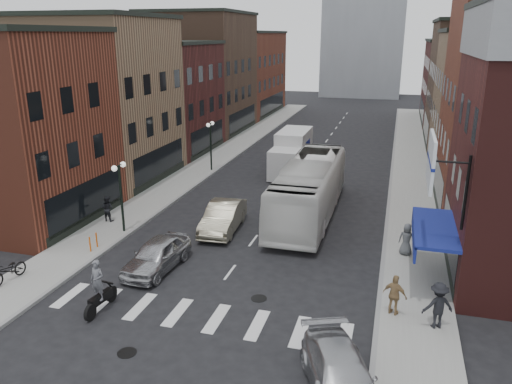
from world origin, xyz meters
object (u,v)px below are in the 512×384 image
(ped_left_solo, at_px, (107,209))
(ped_right_b, at_px, (395,295))
(box_truck, at_px, (291,153))
(parked_bicycle, at_px, (9,271))
(bike_rack, at_px, (93,242))
(ped_right_a, at_px, (438,305))
(ped_right_c, at_px, (407,239))
(billboard_sign, at_px, (433,163))
(curb_car, at_px, (341,377))
(streetlamp_near, at_px, (120,185))
(streetlamp_far, at_px, (211,137))
(transit_bus, at_px, (309,189))
(sedan_left_near, at_px, (157,255))
(motorcycle_rider, at_px, (99,288))
(sedan_left_far, at_px, (223,217))

(ped_left_solo, distance_m, ped_right_b, 17.82)
(box_truck, relative_size, parked_bicycle, 3.87)
(bike_rack, height_order, box_truck, box_truck)
(bike_rack, distance_m, ped_right_a, 17.01)
(ped_right_c, bearing_deg, billboard_sign, 107.84)
(bike_rack, height_order, curb_car, curb_car)
(streetlamp_near, xyz_separation_m, ped_left_solo, (-1.75, 1.19, -1.99))
(streetlamp_near, height_order, streetlamp_far, same)
(transit_bus, height_order, ped_left_solo, transit_bus)
(streetlamp_far, distance_m, sedan_left_near, 18.21)
(billboard_sign, distance_m, parked_bicycle, 18.96)
(curb_car, bearing_deg, sedan_left_near, 123.31)
(ped_left_solo, bearing_deg, streetlamp_near, 149.11)
(streetlamp_far, xyz_separation_m, parked_bicycle, (-1.86, -20.84, -2.25))
(sedan_left_near, xyz_separation_m, ped_left_solo, (-5.68, 4.84, 0.16))
(streetlamp_far, relative_size, bike_rack, 5.14)
(streetlamp_near, height_order, parked_bicycle, streetlamp_near)
(ped_right_a, distance_m, ped_right_c, 6.65)
(ped_right_b, bearing_deg, ped_left_solo, 1.78)
(motorcycle_rider, xyz_separation_m, transit_bus, (6.19, 13.55, 0.70))
(sedan_left_far, height_order, ped_right_a, ped_right_a)
(motorcycle_rider, bearing_deg, streetlamp_near, 121.78)
(streetlamp_far, bearing_deg, billboard_sign, -47.59)
(billboard_sign, relative_size, ped_right_c, 2.24)
(ped_left_solo, height_order, ped_right_a, ped_right_a)
(sedan_left_far, height_order, ped_left_solo, ped_left_solo)
(box_truck, relative_size, ped_left_solo, 4.92)
(ped_right_b, bearing_deg, billboard_sign, -102.99)
(ped_right_b, bearing_deg, transit_bus, -41.49)
(parked_bicycle, xyz_separation_m, ped_right_c, (17.31, 7.95, 0.31))
(ped_right_a, bearing_deg, ped_right_b, -39.37)
(sedan_left_near, height_order, ped_right_b, ped_right_b)
(bike_rack, bearing_deg, streetlamp_far, 89.31)
(curb_car, bearing_deg, ped_right_a, 34.06)
(sedan_left_far, distance_m, curb_car, 14.64)
(parked_bicycle, bearing_deg, streetlamp_near, 80.88)
(curb_car, xyz_separation_m, ped_right_a, (3.08, 4.67, 0.38))
(streetlamp_far, height_order, sedan_left_far, streetlamp_far)
(bike_rack, xyz_separation_m, ped_right_b, (15.19, -2.23, 0.44))
(curb_car, relative_size, ped_left_solo, 3.12)
(streetlamp_near, height_order, curb_car, streetlamp_near)
(sedan_left_near, bearing_deg, ped_right_c, 26.19)
(motorcycle_rider, relative_size, parked_bicycle, 1.17)
(streetlamp_near, bearing_deg, ped_right_a, -18.20)
(sedan_left_far, bearing_deg, streetlamp_far, 109.61)
(streetlamp_far, xyz_separation_m, ped_left_solo, (-1.75, -12.81, -1.99))
(box_truck, relative_size, sedan_left_near, 1.69)
(motorcycle_rider, height_order, ped_right_c, motorcycle_rider)
(box_truck, height_order, parked_bicycle, box_truck)
(transit_bus, relative_size, sedan_left_far, 2.57)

